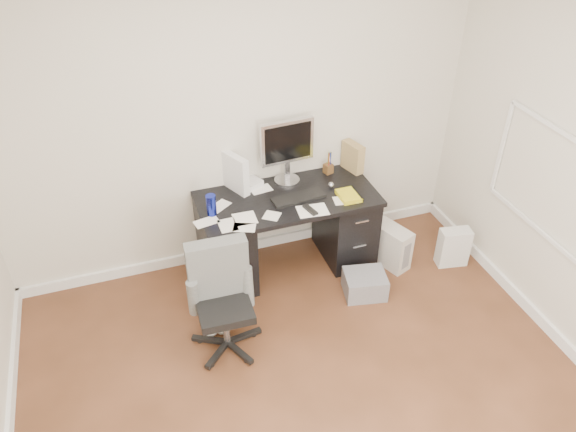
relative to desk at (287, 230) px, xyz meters
name	(u,v)px	position (x,y,z in m)	size (l,w,h in m)	color
ground	(325,427)	(-0.30, -1.65, -0.40)	(4.00, 4.00, 0.00)	#432615
room_shell	(341,225)	(-0.27, -1.62, 1.26)	(4.02, 4.02, 2.71)	beige
desk	(287,230)	(0.00, 0.00, 0.00)	(1.50, 0.70, 0.75)	black
loose_papers	(266,204)	(-0.20, -0.05, 0.35)	(1.10, 0.60, 0.00)	white
lcd_monitor	(287,152)	(0.08, 0.23, 0.64)	(0.47, 0.27, 0.59)	#B2B2B7
keyboard	(298,198)	(0.08, -0.06, 0.36)	(0.45, 0.15, 0.03)	black
computer_mouse	(331,185)	(0.40, 0.01, 0.38)	(0.05, 0.05, 0.05)	#B2B2B7
travel_mug	(211,205)	(-0.65, -0.04, 0.44)	(0.08, 0.08, 0.18)	navy
white_binder	(235,173)	(-0.37, 0.24, 0.52)	(0.13, 0.29, 0.33)	silver
magazine_file	(353,157)	(0.69, 0.23, 0.48)	(0.11, 0.22, 0.26)	olive
pen_cup	(329,163)	(0.47, 0.25, 0.45)	(0.09, 0.09, 0.21)	#513017
yellow_book	(349,196)	(0.48, -0.17, 0.37)	(0.16, 0.21, 0.04)	gold
paper_remote	(313,210)	(0.13, -0.25, 0.36)	(0.24, 0.20, 0.02)	white
office_chair	(224,303)	(-0.74, -0.74, 0.05)	(0.51, 0.51, 0.90)	#4B4D4B
pc_tower	(390,245)	(0.89, -0.25, -0.20)	(0.17, 0.39, 0.39)	#B3ACA1
shopping_bag	(453,247)	(1.42, -0.45, -0.22)	(0.27, 0.19, 0.37)	silver
wicker_basket	(222,279)	(-0.64, -0.21, -0.20)	(0.40, 0.40, 0.40)	#4F3217
desk_printer	(365,284)	(0.50, -0.55, -0.30)	(0.34, 0.28, 0.20)	slate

